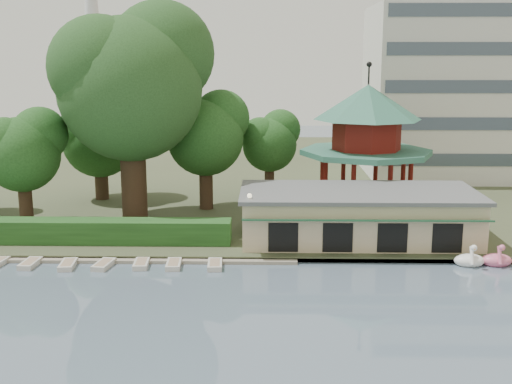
{
  "coord_description": "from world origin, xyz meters",
  "views": [
    {
      "loc": [
        2.87,
        -27.37,
        14.66
      ],
      "look_at": [
        2.0,
        18.0,
        5.0
      ],
      "focal_mm": 45.0,
      "sensor_mm": 36.0,
      "label": 1
    }
  ],
  "objects_px": {
    "big_tree": "(132,78)",
    "boathouse": "(358,214)",
    "dock": "(65,259)",
    "pavilion": "(367,135)"
  },
  "relations": [
    {
      "from": "big_tree",
      "to": "boathouse",
      "type": "bearing_deg",
      "value": -18.3
    },
    {
      "from": "boathouse",
      "to": "big_tree",
      "type": "distance_m",
      "value": 22.42
    },
    {
      "from": "dock",
      "to": "pavilion",
      "type": "height_order",
      "value": "pavilion"
    },
    {
      "from": "dock",
      "to": "pavilion",
      "type": "distance_m",
      "value": 29.14
    },
    {
      "from": "pavilion",
      "to": "big_tree",
      "type": "distance_m",
      "value": 21.84
    },
    {
      "from": "boathouse",
      "to": "pavilion",
      "type": "xyz_separation_m",
      "value": [
        2.0,
        10.03,
        5.11
      ]
    },
    {
      "from": "dock",
      "to": "big_tree",
      "type": "bearing_deg",
      "value": 73.93
    },
    {
      "from": "dock",
      "to": "boathouse",
      "type": "distance_m",
      "value": 22.62
    },
    {
      "from": "pavilion",
      "to": "boathouse",
      "type": "bearing_deg",
      "value": -101.28
    },
    {
      "from": "dock",
      "to": "pavilion",
      "type": "relative_size",
      "value": 2.52
    }
  ]
}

